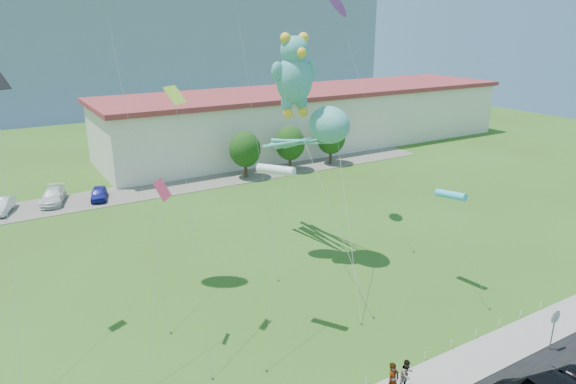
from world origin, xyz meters
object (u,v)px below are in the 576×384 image
Objects in this scene: warehouse at (313,117)px; parked_car_silver at (2,206)px; parked_car_blue at (99,193)px; pedestrian_right at (407,374)px; octopus_kite at (317,133)px; parked_car_white at (53,196)px; pedestrian_left at (393,381)px; stop_sign at (555,321)px; teddy_bear_kite at (294,73)px.

warehouse is 15.04× the size of parked_car_silver.
warehouse is 33.75m from parked_car_blue.
parked_car_silver is at bearing 110.36° from pedestrian_right.
octopus_kite is at bearing -123.38° from warehouse.
pedestrian_right is at bearing -64.41° from parked_car_blue.
warehouse is 53.11m from pedestrian_right.
warehouse is 12.50× the size of parked_car_white.
pedestrian_left is at bearing -119.65° from warehouse.
pedestrian_right is (-25.48, -46.48, -3.25)m from warehouse.
pedestrian_left reaches higher than parked_car_silver.
stop_sign is 10.21m from pedestrian_left.
warehouse is 37.48m from octopus_kite.
parked_car_blue is 0.24× the size of octopus_kite.
warehouse is at bearing 54.17° from teddy_bear_kite.
parked_car_silver is (-15.42, 37.90, -0.15)m from pedestrian_right.
stop_sign is 0.51× the size of parked_car_white.
parked_car_blue is 0.23× the size of teddy_bear_kite.
teddy_bear_kite is (4.12, 15.59, 12.77)m from pedestrian_left.
parked_car_silver is 0.26× the size of octopus_kite.
parked_car_white is at bearing 178.93° from parked_car_blue.
octopus_kite reaches higher than pedestrian_right.
pedestrian_right is 0.09× the size of teddy_bear_kite.
parked_car_white is 29.18m from octopus_kite.
parked_car_silver is at bearing -169.83° from parked_car_blue.
warehouse is 39.56m from teddy_bear_kite.
octopus_kite is at bearing -46.04° from parked_car_blue.
warehouse is 3.70× the size of teddy_bear_kite.
parked_car_white is (-10.89, 38.33, -0.11)m from pedestrian_right.
pedestrian_left reaches higher than parked_car_white.
parked_car_white is 29.85m from teddy_bear_kite.
warehouse reaches higher than parked_car_white.
stop_sign is at bearing -12.63° from pedestrian_right.
teddy_bear_kite is at bearing -42.21° from parked_car_white.
teddy_bear_kite is (13.92, -22.94, 13.06)m from parked_car_white.
teddy_bear_kite is at bearing -176.70° from octopus_kite.
parked_car_white reaches higher than parked_car_silver.
pedestrian_right is 0.38× the size of parked_car_silver.
parked_car_silver is at bearing 121.63° from stop_sign.
parked_car_blue is (-5.68, 37.32, -0.36)m from pedestrian_left.
parked_car_silver is 0.83× the size of parked_car_white.
stop_sign is at bearing -16.40° from pedestrian_left.
parked_car_silver reaches higher than parked_car_blue.
pedestrian_left is at bearing 171.39° from stop_sign.
pedestrian_right is 0.42× the size of parked_car_blue.
parked_car_blue is at bearing 114.26° from teddy_bear_kite.
octopus_kite reaches higher than warehouse.
warehouse is 41.93m from parked_car_silver.
parked_car_silver is at bearing 132.46° from octopus_kite.
parked_car_blue is (-32.25, -9.36, -3.43)m from warehouse.
pedestrian_left is at bearing -66.09° from parked_car_blue.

